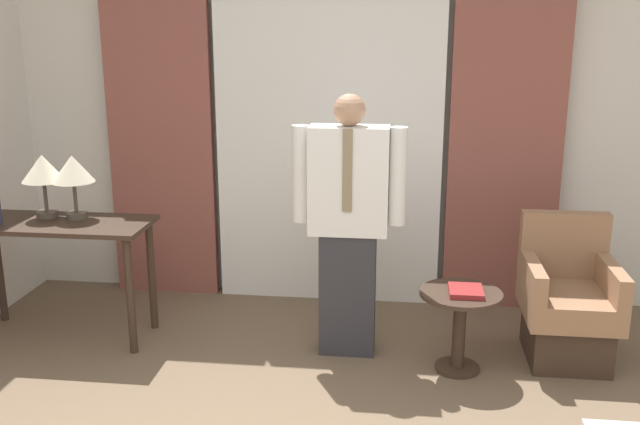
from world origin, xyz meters
The scene contains 11 objects.
wall_back centered at (0.00, 3.08, 1.35)m, with size 10.00×0.06×2.70m.
curtain_sheer_center centered at (0.00, 2.95, 1.29)m, with size 1.62×0.06×2.58m.
curtain_drape_left centered at (-1.24, 2.95, 1.29)m, with size 0.78×0.06×2.58m.
curtain_drape_right centered at (1.24, 2.95, 1.29)m, with size 0.78×0.06×2.58m.
desk centered at (-1.66, 2.07, 0.66)m, with size 1.21×0.50×0.79m.
table_lamp_left centered at (-1.76, 2.17, 1.09)m, with size 0.27×0.27×0.41m.
table_lamp_right centered at (-1.55, 2.17, 1.09)m, with size 0.27×0.27×0.41m.
person centered at (0.22, 2.06, 0.87)m, with size 0.68×0.22×1.62m.
armchair centered at (1.56, 2.15, 0.33)m, with size 0.54×0.63×0.87m.
side_table centered at (0.90, 1.89, 0.34)m, with size 0.48×0.48×0.50m.
book centered at (0.92, 1.86, 0.51)m, with size 0.19×0.22×0.03m.
Camera 1 is at (0.55, -2.07, 2.01)m, focal length 40.00 mm.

